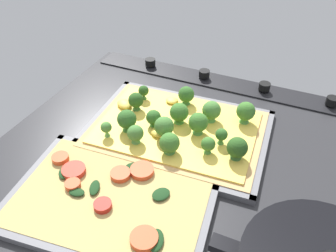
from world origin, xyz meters
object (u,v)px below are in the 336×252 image
Objects in this scene: baking_tray_front at (177,132)px; broccoli_pizza at (178,126)px; baking_tray_back at (112,201)px; veggie_pizza_back at (111,196)px.

baking_tray_front is 1.07× the size of broccoli_pizza.
baking_tray_back is 0.79cm from veggie_pizza_back.
veggie_pizza_back is at bearing 80.00° from broccoli_pizza.
broccoli_pizza is (-0.35, 0.19, 2.05)cm from baking_tray_front.
broccoli_pizza reaches higher than veggie_pizza_back.
veggie_pizza_back is at bearing -58.18° from baking_tray_back.
broccoli_pizza reaches higher than baking_tray_front.
broccoli_pizza is at bearing -100.00° from veggie_pizza_back.
veggie_pizza_back reaches higher than baking_tray_front.
broccoli_pizza is at bearing -99.48° from baking_tray_back.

